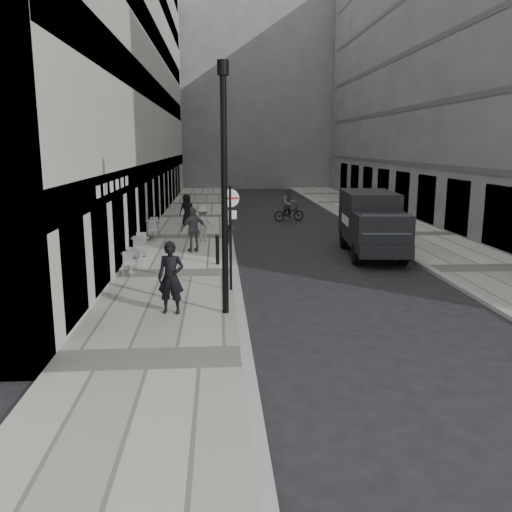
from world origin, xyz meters
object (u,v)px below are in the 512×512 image
at_px(sign_post, 230,224).
at_px(panel_van, 372,220).
at_px(walking_man, 171,278).
at_px(lamppost, 224,178).
at_px(cyclist, 289,208).

distance_m(sign_post, panel_van, 8.06).
height_order(walking_man, panel_van, panel_van).
xyz_separation_m(lamppost, panel_van, (6.04, 7.78, -2.19)).
xyz_separation_m(walking_man, cyclist, (5.43, 18.01, -0.30)).
bearing_deg(panel_van, walking_man, -128.95).
xyz_separation_m(walking_man, lamppost, (1.40, -0.07, 2.55)).
height_order(panel_van, cyclist, panel_van).
bearing_deg(panel_van, sign_post, -131.74).
bearing_deg(walking_man, cyclist, 83.44).
height_order(walking_man, sign_post, sign_post).
relative_size(sign_post, lamppost, 0.50).
bearing_deg(walking_man, lamppost, 7.33).
relative_size(sign_post, cyclist, 1.58).
bearing_deg(lamppost, sign_post, 85.16).
distance_m(lamppost, cyclist, 18.74).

